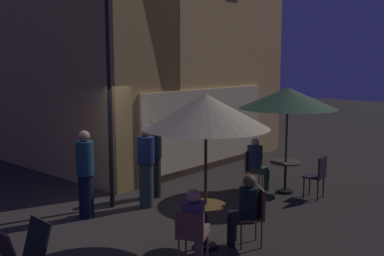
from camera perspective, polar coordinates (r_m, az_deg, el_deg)
name	(u,v)px	position (r m, az deg, el deg)	size (l,w,h in m)	color
ground_plane	(116,213)	(9.42, -9.68, -10.57)	(60.00, 60.00, 0.00)	#2C2722
cafe_building	(121,37)	(13.57, -8.97, 11.35)	(7.27, 7.79, 7.53)	tan
street_lamp_near_corner	(108,49)	(9.31, -10.61, 9.86)	(0.34, 0.34, 4.72)	black
menu_sandwich_board	(22,254)	(6.80, -20.78, -14.75)	(0.65, 0.58, 0.84)	black
cafe_table_0	(285,170)	(10.73, 11.81, -5.27)	(0.73, 0.73, 0.74)	black
cafe_table_1	(205,217)	(7.49, 1.72, -11.30)	(0.67, 0.67, 0.74)	black
patio_umbrella_0	(288,98)	(10.46, 12.08, 3.70)	(2.23, 2.23, 2.47)	black
patio_umbrella_1	(206,112)	(7.10, 1.79, 2.07)	(2.05, 2.05, 2.54)	black
cafe_chair_0	(318,173)	(10.41, 15.76, -5.57)	(0.43, 0.43, 0.97)	black
cafe_chair_1	(251,166)	(10.90, 7.52, -4.86)	(0.49, 0.49, 0.93)	brown
cafe_chair_2	(255,211)	(7.64, 8.00, -10.42)	(0.61, 0.61, 0.98)	brown
cafe_chair_3	(192,232)	(6.79, -0.06, -13.15)	(0.57, 0.57, 0.89)	brown
patron_seated_0	(257,160)	(10.83, 8.24, -4.12)	(0.46, 0.55, 1.25)	#324E33
patron_seated_1	(246,205)	(7.57, 6.88, -9.75)	(0.52, 0.51, 1.21)	black
patron_seated_2	(194,221)	(6.87, 0.30, -11.74)	(0.53, 0.46, 1.19)	#74655C
patron_standing_3	(155,158)	(10.14, -4.74, -3.79)	(0.32, 0.32, 1.77)	black
patron_standing_4	(85,174)	(9.02, -13.42, -5.69)	(0.34, 0.34, 1.74)	black
patron_standing_5	(146,167)	(9.48, -5.86, -4.99)	(0.36, 0.36, 1.70)	#2E3D3A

